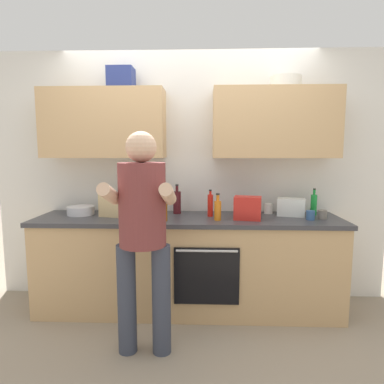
% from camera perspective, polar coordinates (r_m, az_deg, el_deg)
% --- Properties ---
extents(ground_plane, '(12.00, 12.00, 0.00)m').
position_cam_1_polar(ground_plane, '(3.39, -0.69, -19.46)').
color(ground_plane, gray).
extents(back_wall_unit, '(4.00, 0.38, 2.50)m').
position_cam_1_polar(back_wall_unit, '(3.30, -0.47, 6.78)').
color(back_wall_unit, silver).
rests_on(back_wall_unit, ground).
extents(counter, '(2.84, 0.67, 0.90)m').
position_cam_1_polar(counter, '(3.21, -0.69, -12.25)').
color(counter, tan).
rests_on(counter, ground).
extents(person_standing, '(0.49, 0.45, 1.65)m').
position_cam_1_polar(person_standing, '(2.42, -8.54, -5.86)').
color(person_standing, '#383D4C').
rests_on(person_standing, ground).
extents(bottle_soda, '(0.06, 0.06, 0.26)m').
position_cam_1_polar(bottle_soda, '(3.39, 20.30, -2.00)').
color(bottle_soda, '#198C33').
rests_on(bottle_soda, counter).
extents(bottle_hotsauce, '(0.05, 0.05, 0.25)m').
position_cam_1_polar(bottle_hotsauce, '(3.11, 3.18, -2.25)').
color(bottle_hotsauce, red).
rests_on(bottle_hotsauce, counter).
extents(bottle_juice, '(0.06, 0.06, 0.24)m').
position_cam_1_polar(bottle_juice, '(2.95, 4.46, -3.05)').
color(bottle_juice, orange).
rests_on(bottle_juice, counter).
extents(bottle_wine, '(0.08, 0.08, 0.29)m').
position_cam_1_polar(bottle_wine, '(3.26, -2.60, -1.72)').
color(bottle_wine, '#471419').
rests_on(bottle_wine, counter).
extents(bottle_oil, '(0.07, 0.07, 0.28)m').
position_cam_1_polar(bottle_oil, '(3.04, -10.17, -2.44)').
color(bottle_oil, olive).
rests_on(bottle_oil, counter).
extents(bottle_syrup, '(0.07, 0.07, 0.25)m').
position_cam_1_polar(bottle_syrup, '(2.91, -4.98, -2.91)').
color(bottle_syrup, '#8C4C14').
rests_on(bottle_syrup, counter).
extents(cup_tea, '(0.08, 0.08, 0.08)m').
position_cam_1_polar(cup_tea, '(3.15, 19.80, -3.79)').
color(cup_tea, '#33598C').
rests_on(cup_tea, counter).
extents(cup_stoneware, '(0.08, 0.08, 0.08)m').
position_cam_1_polar(cup_stoneware, '(3.23, 21.61, -3.63)').
color(cup_stoneware, slate).
rests_on(cup_stoneware, counter).
extents(cup_coffee, '(0.08, 0.08, 0.10)m').
position_cam_1_polar(cup_coffee, '(3.34, 13.10, -2.81)').
color(cup_coffee, white).
rests_on(cup_coffee, counter).
extents(mixing_bowl, '(0.26, 0.26, 0.08)m').
position_cam_1_polar(mixing_bowl, '(3.38, -18.66, -3.04)').
color(mixing_bowl, silver).
rests_on(mixing_bowl, counter).
extents(grocery_bag_crisps, '(0.26, 0.19, 0.21)m').
position_cam_1_polar(grocery_bag_crisps, '(3.01, 9.58, -2.75)').
color(grocery_bag_crisps, red).
rests_on(grocery_bag_crisps, counter).
extents(grocery_bag_produce, '(0.28, 0.21, 0.17)m').
position_cam_1_polar(grocery_bag_produce, '(3.28, 16.74, -2.52)').
color(grocery_bag_produce, silver).
rests_on(grocery_bag_produce, counter).
extents(grocery_bag_bread, '(0.26, 0.25, 0.22)m').
position_cam_1_polar(grocery_bag_bread, '(3.23, -13.32, -2.11)').
color(grocery_bag_bread, tan).
rests_on(grocery_bag_bread, counter).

